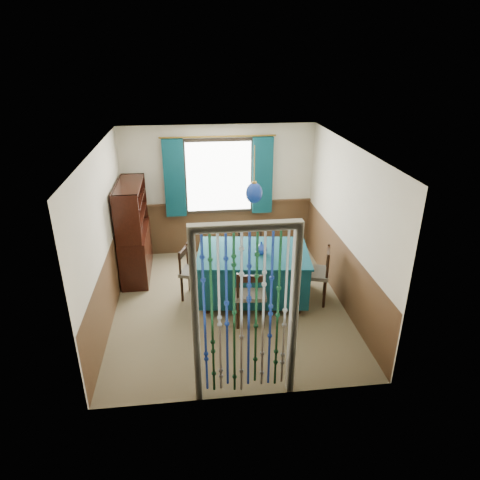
{
  "coord_description": "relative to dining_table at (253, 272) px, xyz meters",
  "views": [
    {
      "loc": [
        -0.51,
        -5.8,
        3.75
      ],
      "look_at": [
        0.2,
        0.22,
        1.01
      ],
      "focal_mm": 32.0,
      "sensor_mm": 36.0,
      "label": 1
    }
  ],
  "objects": [
    {
      "name": "dining_table",
      "position": [
        0.0,
        0.0,
        0.0
      ],
      "size": [
        1.86,
        1.39,
        0.83
      ],
      "rotation": [
        0.0,
        0.0,
        -0.12
      ],
      "color": "#0D3843",
      "rests_on": "floor"
    },
    {
      "name": "chair_left",
      "position": [
        -0.95,
        0.15,
        -0.01
      ],
      "size": [
        0.53,
        0.55,
        0.87
      ],
      "rotation": [
        0.0,
        0.0,
        -1.92
      ],
      "color": "black",
      "rests_on": "floor"
    },
    {
      "name": "wall_front",
      "position": [
        -0.39,
        -2.14,
        0.77
      ],
      "size": [
        3.6,
        0.0,
        3.6
      ],
      "primitive_type": "plane",
      "rotation": [
        -1.57,
        0.0,
        0.0
      ],
      "color": "beige",
      "rests_on": "ground"
    },
    {
      "name": "chair_far",
      "position": [
        0.1,
        0.77,
        0.02
      ],
      "size": [
        0.51,
        0.49,
        0.95
      ],
      "rotation": [
        0.0,
        0.0,
        3.24
      ],
      "color": "black",
      "rests_on": "floor"
    },
    {
      "name": "wall_back",
      "position": [
        -0.39,
        1.86,
        0.77
      ],
      "size": [
        3.6,
        0.0,
        3.6
      ],
      "primitive_type": "plane",
      "rotation": [
        1.57,
        0.0,
        0.0
      ],
      "color": "beige",
      "rests_on": "ground"
    },
    {
      "name": "doorway",
      "position": [
        -0.39,
        -2.08,
        0.57
      ],
      "size": [
        1.16,
        0.12,
        2.18
      ],
      "primitive_type": null,
      "color": "silver",
      "rests_on": "ground"
    },
    {
      "name": "ceiling",
      "position": [
        -0.39,
        -0.14,
        2.02
      ],
      "size": [
        4.0,
        4.0,
        0.0
      ],
      "primitive_type": "plane",
      "rotation": [
        3.14,
        0.0,
        0.0
      ],
      "color": "silver",
      "rests_on": "ground"
    },
    {
      "name": "chair_right",
      "position": [
        0.99,
        -0.18,
        0.02
      ],
      "size": [
        0.56,
        0.57,
        0.93
      ],
      "rotation": [
        0.0,
        0.0,
        1.25
      ],
      "color": "black",
      "rests_on": "floor"
    },
    {
      "name": "pendant_lamp",
      "position": [
        -0.0,
        -0.0,
        1.32
      ],
      "size": [
        0.25,
        0.25,
        0.86
      ],
      "color": "olive",
      "rests_on": "ceiling"
    },
    {
      "name": "wall_right",
      "position": [
        1.41,
        -0.14,
        0.77
      ],
      "size": [
        0.0,
        4.0,
        4.0
      ],
      "primitive_type": "plane",
      "rotation": [
        1.57,
        0.0,
        -1.57
      ],
      "color": "beige",
      "rests_on": "ground"
    },
    {
      "name": "window",
      "position": [
        -0.39,
        1.81,
        1.07
      ],
      "size": [
        1.32,
        0.12,
        1.42
      ],
      "primitive_type": "cube",
      "color": "black",
      "rests_on": "wall_back"
    },
    {
      "name": "wainscot_left",
      "position": [
        -2.18,
        -0.14,
        0.02
      ],
      "size": [
        0.0,
        4.0,
        4.0
      ],
      "primitive_type": "plane",
      "rotation": [
        1.57,
        0.0,
        1.57
      ],
      "color": "#4C311C",
      "rests_on": "ground"
    },
    {
      "name": "vase_sideboard",
      "position": [
        -1.89,
        1.33,
        0.45
      ],
      "size": [
        0.16,
        0.16,
        0.17
      ],
      "primitive_type": "imported",
      "rotation": [
        0.0,
        0.0,
        0.01
      ],
      "color": "beige",
      "rests_on": "sideboard"
    },
    {
      "name": "wainscot_front",
      "position": [
        -0.39,
        -2.13,
        0.02
      ],
      "size": [
        3.6,
        0.0,
        3.6
      ],
      "primitive_type": "plane",
      "rotation": [
        -1.57,
        0.0,
        0.0
      ],
      "color": "#4C311C",
      "rests_on": "ground"
    },
    {
      "name": "wainscot_right",
      "position": [
        1.39,
        -0.14,
        0.02
      ],
      "size": [
        0.0,
        4.0,
        4.0
      ],
      "primitive_type": "plane",
      "rotation": [
        1.57,
        0.0,
        -1.57
      ],
      "color": "#4C311C",
      "rests_on": "ground"
    },
    {
      "name": "bowl_shelf",
      "position": [
        -1.89,
        0.75,
        0.71
      ],
      "size": [
        0.21,
        0.21,
        0.05
      ],
      "primitive_type": "imported",
      "rotation": [
        0.0,
        0.0,
        -0.02
      ],
      "color": "beige",
      "rests_on": "sideboard"
    },
    {
      "name": "vase_table",
      "position": [
        0.12,
        -0.06,
        0.44
      ],
      "size": [
        0.19,
        0.19,
        0.17
      ],
      "primitive_type": "imported",
      "rotation": [
        0.0,
        0.0,
        0.16
      ],
      "color": "navy",
      "rests_on": "dining_table"
    },
    {
      "name": "wainscot_back",
      "position": [
        -0.39,
        1.84,
        0.02
      ],
      "size": [
        3.6,
        0.0,
        3.6
      ],
      "primitive_type": "plane",
      "rotation": [
        1.57,
        0.0,
        0.0
      ],
      "color": "#4C311C",
      "rests_on": "ground"
    },
    {
      "name": "wall_left",
      "position": [
        -2.19,
        -0.14,
        0.77
      ],
      "size": [
        0.0,
        4.0,
        4.0
      ],
      "primitive_type": "plane",
      "rotation": [
        1.57,
        0.0,
        1.57
      ],
      "color": "beige",
      "rests_on": "ground"
    },
    {
      "name": "floor",
      "position": [
        -0.39,
        -0.14,
        -0.48
      ],
      "size": [
        4.0,
        4.0,
        0.0
      ],
      "primitive_type": "plane",
      "color": "brown",
      "rests_on": "ground"
    },
    {
      "name": "chair_near",
      "position": [
        -0.13,
        -0.68,
        0.01
      ],
      "size": [
        0.49,
        0.47,
        0.91
      ],
      "rotation": [
        0.0,
        0.0,
        -0.09
      ],
      "color": "black",
      "rests_on": "floor"
    },
    {
      "name": "sideboard",
      "position": [
        -1.95,
        1.06,
        0.11
      ],
      "size": [
        0.46,
        1.3,
        1.69
      ],
      "rotation": [
        0.0,
        0.0,
        0.01
      ],
      "color": "black",
      "rests_on": "floor"
    }
  ]
}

